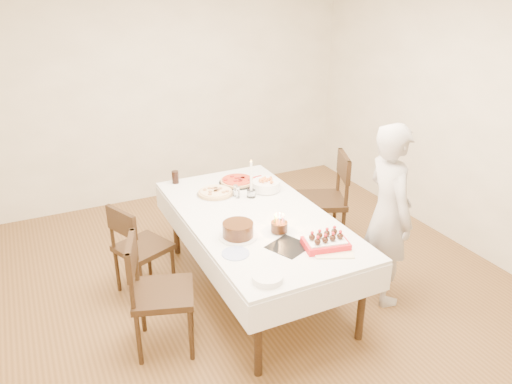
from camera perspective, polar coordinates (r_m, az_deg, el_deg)
name	(u,v)px	position (r m, az deg, el deg)	size (l,w,h in m)	color
floor	(265,292)	(4.58, 1.05, -11.41)	(5.00, 5.00, 0.00)	brown
wall_back	(172,89)	(6.20, -9.56, 11.53)	(4.50, 0.04, 2.70)	#EDE3C7
wall_right	(473,117)	(5.33, 23.52, 7.85)	(0.04, 5.00, 2.70)	#EDE3C7
dining_table	(256,254)	(4.41, 0.00, -7.09)	(1.14, 2.14, 0.75)	silver
chair_right_savory	(321,201)	(5.14, 7.41, -0.98)	(0.51, 0.51, 1.00)	black
chair_left_savory	(143,247)	(4.50, -12.78, -6.19)	(0.45, 0.45, 0.87)	black
chair_left_dessert	(163,294)	(3.82, -10.54, -11.36)	(0.48, 0.48, 0.94)	black
person	(388,215)	(4.30, 14.87, -2.53)	(0.58, 0.38, 1.58)	#A29C98
pizza_white	(215,193)	(4.63, -4.66, -0.07)	(0.35, 0.35, 0.04)	beige
pizza_pepperoni	(237,181)	(4.87, -2.14, 1.25)	(0.36, 0.36, 0.04)	red
red_placemat	(256,183)	(4.89, 0.02, 1.08)	(0.27, 0.27, 0.01)	#B21E1E
pasta_bowl	(266,185)	(4.70, 1.14, 0.76)	(0.26, 0.26, 0.08)	white
taper_candle	(251,178)	(4.50, -0.56, 1.57)	(0.08, 0.08, 0.37)	white
shaker_pair	(238,192)	(4.54, -2.11, -0.04)	(0.09, 0.09, 0.11)	white
cola_glass	(175,177)	(4.92, -9.21, 1.68)	(0.07, 0.07, 0.12)	black
layer_cake	(238,230)	(3.88, -2.07, -4.37)	(0.31, 0.31, 0.12)	#371D0D
cake_board	(289,247)	(3.78, 3.74, -6.26)	(0.27, 0.27, 0.01)	black
birthday_cake	(279,223)	(3.94, 2.68, -3.54)	(0.13, 0.13, 0.14)	#39210F
strawberry_box	(326,242)	(3.78, 7.97, -5.73)	(0.33, 0.22, 0.08)	red
box_lid	(333,252)	(3.74, 8.82, -6.84)	(0.28, 0.19, 0.02)	beige
plate_stack	(268,278)	(3.38, 1.33, -9.77)	(0.21, 0.21, 0.04)	white
china_plate	(236,253)	(3.68, -2.34, -7.03)	(0.20, 0.20, 0.01)	white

